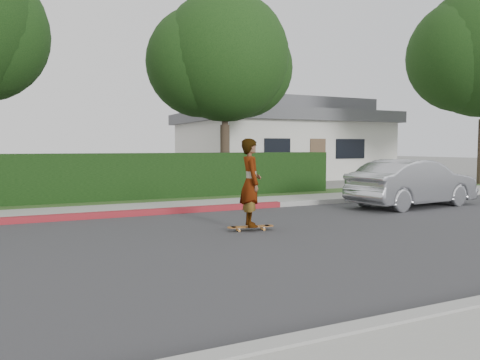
{
  "coord_description": "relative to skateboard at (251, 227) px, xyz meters",
  "views": [
    {
      "loc": [
        -5.58,
        -7.23,
        1.69
      ],
      "look_at": [
        -1.39,
        1.59,
        1.0
      ],
      "focal_mm": 35.0,
      "sensor_mm": 36.0,
      "label": 1
    }
  ],
  "objects": [
    {
      "name": "sidewalk_far",
      "position": [
        1.39,
        3.91,
        -0.02
      ],
      "size": [
        60.0,
        1.6,
        0.12
      ],
      "primitive_type": "cube",
      "color": "gray",
      "rests_on": "ground"
    },
    {
      "name": "skateboard",
      "position": [
        0.0,
        0.0,
        0.0
      ],
      "size": [
        0.99,
        0.35,
        0.09
      ],
      "rotation": [
        0.0,
        0.0,
        -0.17
      ],
      "color": "#D18639",
      "rests_on": "ground"
    },
    {
      "name": "hedge",
      "position": [
        -1.61,
        6.11,
        0.67
      ],
      "size": [
        15.0,
        1.0,
        1.5
      ],
      "primitive_type": "cube",
      "color": "black",
      "rests_on": "ground"
    },
    {
      "name": "tree_center",
      "position": [
        2.88,
        8.1,
        4.82
      ],
      "size": [
        5.66,
        4.84,
        7.44
      ],
      "color": "#33261C",
      "rests_on": "ground"
    },
    {
      "name": "ground",
      "position": [
        1.39,
        -1.09,
        -0.08
      ],
      "size": [
        120.0,
        120.0,
        0.0
      ],
      "primitive_type": "plane",
      "color": "slate",
      "rests_on": "ground"
    },
    {
      "name": "curb_red_section",
      "position": [
        -3.61,
        3.01,
        -0.01
      ],
      "size": [
        12.0,
        0.21,
        0.15
      ],
      "primitive_type": "cube",
      "color": "maroon",
      "rests_on": "ground"
    },
    {
      "name": "skateboarder",
      "position": [
        0.0,
        0.0,
        0.89
      ],
      "size": [
        0.57,
        0.73,
        1.76
      ],
      "primitive_type": "imported",
      "rotation": [
        0.0,
        0.0,
        1.32
      ],
      "color": "white",
      "rests_on": "skateboard"
    },
    {
      "name": "curb_far",
      "position": [
        1.39,
        3.01,
        -0.01
      ],
      "size": [
        60.0,
        0.2,
        0.15
      ],
      "primitive_type": "cube",
      "color": "#9E9E99",
      "rests_on": "ground"
    },
    {
      "name": "planting_strip",
      "position": [
        1.39,
        5.51,
        -0.03
      ],
      "size": [
        60.0,
        1.6,
        0.1
      ],
      "primitive_type": "cube",
      "color": "#2D4C1E",
      "rests_on": "ground"
    },
    {
      "name": "car_silver",
      "position": [
        5.87,
        1.46,
        0.59
      ],
      "size": [
        4.2,
        1.87,
        1.34
      ],
      "primitive_type": "imported",
      "rotation": [
        0.0,
        0.0,
        1.68
      ],
      "color": "#AFB0B6",
      "rests_on": "ground"
    },
    {
      "name": "road",
      "position": [
        1.39,
        -1.09,
        -0.08
      ],
      "size": [
        60.0,
        8.0,
        0.01
      ],
      "primitive_type": "cube",
      "color": "#2D2D30",
      "rests_on": "ground"
    },
    {
      "name": "house",
      "position": [
        9.39,
        14.91,
        2.01
      ],
      "size": [
        10.6,
        8.6,
        4.3
      ],
      "color": "beige",
      "rests_on": "ground"
    }
  ]
}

